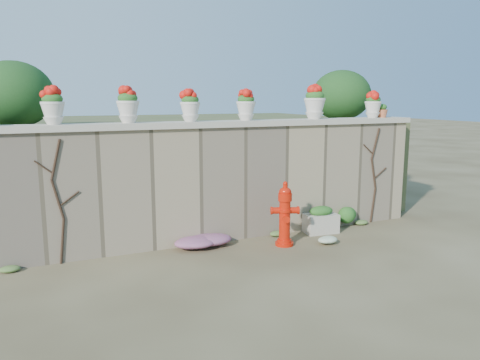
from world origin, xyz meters
name	(u,v)px	position (x,y,z in m)	size (l,w,h in m)	color
ground	(266,272)	(0.00, 0.00, 0.00)	(80.00, 80.00, 0.00)	#493C24
stone_wall	(220,184)	(0.00, 1.80, 1.00)	(8.00, 0.40, 2.00)	gray
wall_cap	(219,124)	(0.00, 1.80, 2.05)	(8.10, 0.52, 0.10)	beige
raised_fill	(170,161)	(0.00, 5.00, 1.00)	(9.00, 6.00, 2.00)	#384C23
back_shrub_left	(13,94)	(-3.20, 3.00, 2.55)	(1.30, 1.30, 1.10)	#143814
back_shrub_right	(341,95)	(3.40, 3.00, 2.55)	(1.30, 1.30, 1.10)	#143814
vine_left	(59,200)	(-2.67, 1.58, 0.99)	(0.60, 0.04, 1.91)	black
vine_right	(374,174)	(3.23, 1.58, 0.99)	(0.60, 0.04, 1.91)	black
fire_hydrant	(285,214)	(0.86, 0.99, 0.55)	(0.48, 0.34, 1.10)	red
planter_box	(321,220)	(1.86, 1.38, 0.24)	(0.64, 0.41, 0.51)	beige
green_shrub	(348,213)	(2.61, 1.55, 0.26)	(0.55, 0.50, 0.52)	#1E5119
magenta_clump	(204,240)	(-0.44, 1.41, 0.14)	(1.02, 0.68, 0.27)	#BF26A4
white_flowers	(326,239)	(1.53, 0.73, 0.09)	(0.50, 0.40, 0.18)	white
urn_pot_0	(53,106)	(-2.66, 1.80, 2.37)	(0.35, 0.35, 0.55)	beige
urn_pot_1	(128,105)	(-1.55, 1.80, 2.38)	(0.36, 0.36, 0.56)	beige
urn_pot_2	(190,106)	(-0.52, 1.80, 2.36)	(0.34, 0.34, 0.53)	beige
urn_pot_3	(246,105)	(0.50, 1.80, 2.36)	(0.34, 0.34, 0.53)	beige
urn_pot_4	(315,102)	(1.92, 1.80, 2.41)	(0.40, 0.40, 0.63)	beige
urn_pot_5	(373,105)	(3.30, 1.80, 2.36)	(0.33, 0.33, 0.52)	beige
terracotta_pot	(382,111)	(3.54, 1.80, 2.22)	(0.22, 0.22, 0.26)	#BC6039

